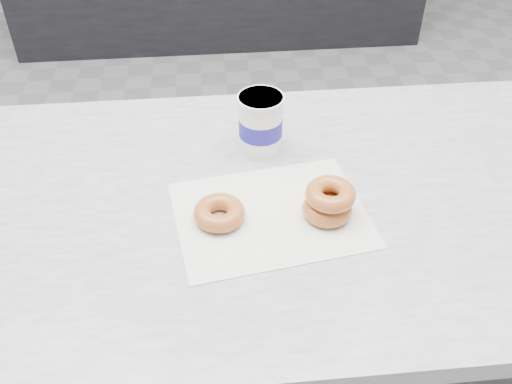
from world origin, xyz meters
TOP-DOWN VIEW (x-y plane):
  - ground at (0.00, 0.00)m, footprint 5.00×5.00m
  - counter at (0.00, -0.60)m, footprint 3.06×0.76m
  - wax_paper at (-0.01, -0.64)m, footprint 0.38×0.31m
  - donut_single at (-0.10, -0.65)m, footprint 0.12×0.12m
  - donut_stack at (0.10, -0.65)m, footprint 0.13×0.13m
  - coffee_cup at (-0.00, -0.44)m, footprint 0.10×0.10m

SIDE VIEW (x-z plane):
  - ground at x=0.00m, z-range 0.00..0.00m
  - counter at x=0.00m, z-range 0.00..0.90m
  - wax_paper at x=-0.01m, z-range 0.90..0.90m
  - donut_single at x=-0.10m, z-range 0.90..0.93m
  - donut_stack at x=0.10m, z-range 0.90..0.96m
  - coffee_cup at x=0.00m, z-range 0.90..1.03m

